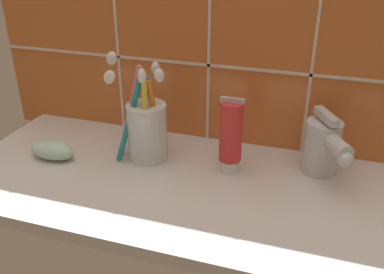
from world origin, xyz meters
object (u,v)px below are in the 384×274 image
object	(u,v)px
sink_faucet	(324,146)
soap_bar	(51,151)
toothpaste_tube	(231,136)
toothbrush_cup	(146,128)

from	to	relation	value
sink_faucet	soap_bar	bearing A→B (deg)	-107.04
sink_faucet	soap_bar	world-z (taller)	sink_faucet
sink_faucet	toothpaste_tube	bearing A→B (deg)	-104.07
toothbrush_cup	sink_faucet	xyz separation A→B (cm)	(28.46, 3.88, -0.81)
toothpaste_tube	sink_faucet	distance (cm)	14.68
toothpaste_tube	soap_bar	xyz separation A→B (cm)	(-29.58, -5.61, -4.68)
toothbrush_cup	sink_faucet	distance (cm)	28.73
sink_faucet	soap_bar	xyz separation A→B (cm)	(-43.69, -9.43, -3.28)
toothbrush_cup	soap_bar	distance (cm)	16.72
toothbrush_cup	toothpaste_tube	bearing A→B (deg)	0.25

